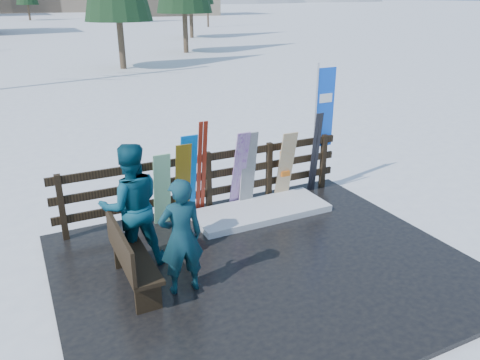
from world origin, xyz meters
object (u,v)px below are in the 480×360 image
snowboard_2 (183,182)px  person_back (131,206)px  person_front (181,237)px  snowboard_1 (162,190)px  snowboard_4 (248,170)px  snowboard_5 (286,166)px  rental_flag (322,113)px  bench (129,256)px  snowboard_3 (239,171)px  snowboard_0 (188,178)px

snowboard_2 → person_back: size_ratio=0.79×
person_front → snowboard_1: bearing=-97.9°
snowboard_4 → snowboard_5: size_ratio=1.06×
rental_flag → person_front: 4.57m
snowboard_4 → person_front: bearing=-135.2°
bench → rental_flag: rental_flag is taller
person_front → snowboard_3: bearing=-130.1°
snowboard_4 → snowboard_1: bearing=180.0°
snowboard_3 → snowboard_4: 0.19m
snowboard_2 → rental_flag: size_ratio=0.58×
snowboard_4 → person_front: person_front is taller
snowboard_5 → person_back: person_back is taller
bench → snowboard_3: (2.50, 1.68, 0.26)m
snowboard_0 → rental_flag: (3.02, 0.27, 0.79)m
snowboard_2 → person_back: bearing=-137.9°
snowboard_1 → snowboard_5: 2.50m
snowboard_3 → snowboard_1: bearing=180.0°
snowboard_3 → person_back: 2.51m
person_front → bench: bearing=-26.9°
snowboard_2 → snowboard_3: snowboard_3 is taller
snowboard_2 → snowboard_3: (1.11, -0.00, 0.04)m
snowboard_4 → snowboard_3: bearing=-180.0°
bench → snowboard_0: size_ratio=0.91×
snowboard_2 → rental_flag: (3.12, 0.27, 0.87)m
bench → person_back: (0.23, 0.63, 0.44)m
snowboard_1 → snowboard_4: bearing=-0.0°
snowboard_1 → snowboard_2: bearing=0.0°
snowboard_1 → rental_flag: bearing=4.4°
snowboard_3 → person_back: (-2.27, -1.05, 0.17)m
snowboard_5 → person_back: size_ratio=0.76×
snowboard_3 → person_front: bearing=-132.5°
bench → snowboard_2: (1.39, 1.68, 0.22)m
bench → snowboard_2: size_ratio=1.00×
snowboard_1 → person_front: (-0.37, -2.04, 0.16)m
bench → person_front: (0.64, -0.36, 0.31)m
snowboard_3 → person_front: size_ratio=0.97×
snowboard_5 → snowboard_4: bearing=-180.0°
bench → snowboard_5: bearing=25.6°
bench → snowboard_5: (3.51, 1.68, 0.19)m
snowboard_3 → snowboard_0: bearing=180.0°
snowboard_2 → person_back: (-1.16, -1.05, 0.21)m
snowboard_4 → snowboard_5: snowboard_4 is taller
snowboard_2 → rental_flag: 3.25m
rental_flag → person_front: rental_flag is taller
snowboard_4 → rental_flag: size_ratio=0.59×
snowboard_2 → snowboard_1: bearing=180.0°
snowboard_3 → person_back: bearing=-155.3°
person_front → person_back: 1.08m
snowboard_5 → rental_flag: (1.00, 0.27, 0.90)m
snowboard_2 → person_back: 1.58m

